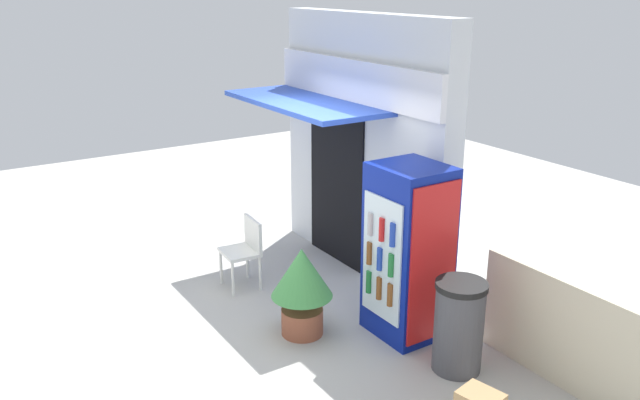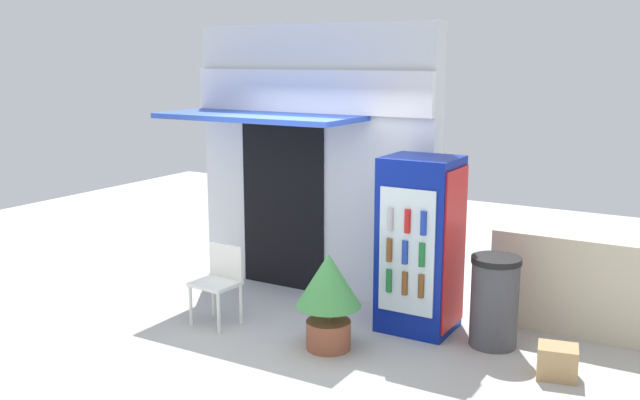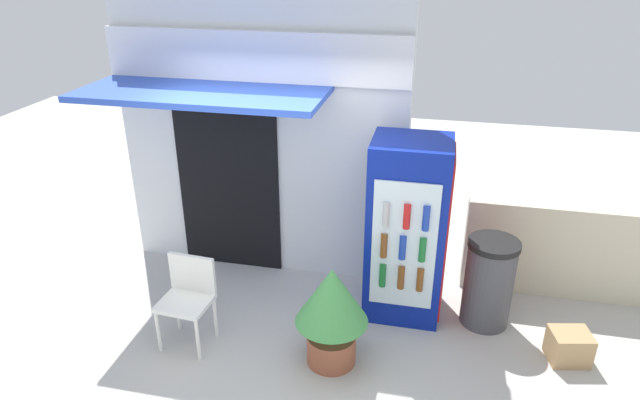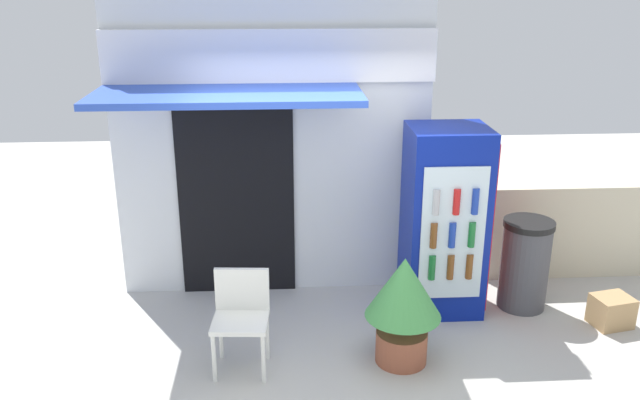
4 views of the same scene
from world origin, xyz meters
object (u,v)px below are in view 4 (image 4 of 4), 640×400
object	(u,v)px
potted_plant_near_shop	(403,300)
drink_cooler	(445,221)
cardboard_box	(611,311)
trash_bin	(525,264)
plastic_chair	(241,311)

from	to	relation	value
potted_plant_near_shop	drink_cooler	bearing A→B (deg)	59.31
drink_cooler	cardboard_box	size ratio (longest dim) A/B	5.30
potted_plant_near_shop	cardboard_box	bearing A→B (deg)	12.76
drink_cooler	trash_bin	world-z (taller)	drink_cooler
cardboard_box	trash_bin	bearing A→B (deg)	149.33
drink_cooler	plastic_chair	world-z (taller)	drink_cooler
plastic_chair	potted_plant_near_shop	xyz separation A→B (m)	(1.36, -0.03, 0.08)
trash_bin	drink_cooler	bearing A→B (deg)	177.11
trash_bin	cardboard_box	distance (m)	0.89
drink_cooler	potted_plant_near_shop	world-z (taller)	drink_cooler
drink_cooler	potted_plant_near_shop	bearing A→B (deg)	-120.69
drink_cooler	potted_plant_near_shop	size ratio (longest dim) A/B	1.89
potted_plant_near_shop	cardboard_box	world-z (taller)	potted_plant_near_shop
drink_cooler	cardboard_box	xyz separation A→B (m)	(1.54, -0.47, -0.77)
plastic_chair	potted_plant_near_shop	world-z (taller)	potted_plant_near_shop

